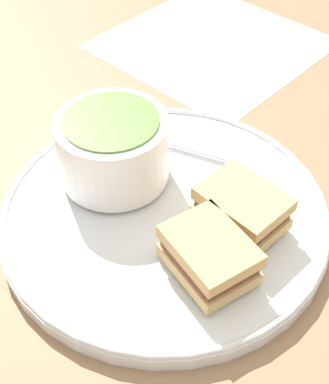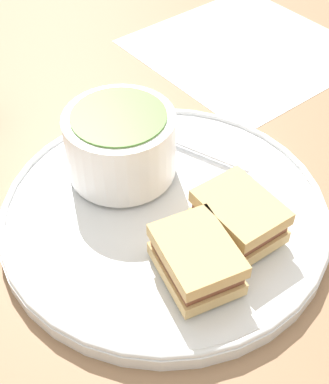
{
  "view_description": "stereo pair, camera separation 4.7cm",
  "coord_description": "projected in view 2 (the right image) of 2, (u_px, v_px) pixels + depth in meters",
  "views": [
    {
      "loc": [
        0.25,
        -0.22,
        0.37
      ],
      "look_at": [
        0.0,
        0.0,
        0.04
      ],
      "focal_mm": 50.0,
      "sensor_mm": 36.0,
      "label": 1
    },
    {
      "loc": [
        0.28,
        -0.18,
        0.37
      ],
      "look_at": [
        0.0,
        0.0,
        0.04
      ],
      "focal_mm": 50.0,
      "sensor_mm": 36.0,
      "label": 2
    }
  ],
  "objects": [
    {
      "name": "ground_plane",
      "position": [
        164.0,
        219.0,
        0.5
      ],
      "size": [
        2.4,
        2.4,
        0.0
      ],
      "primitive_type": "plane",
      "color": "#8E6B4C"
    },
    {
      "name": "spoon",
      "position": [
        166.0,
        135.0,
        0.55
      ],
      "size": [
        0.12,
        0.07,
        0.01
      ],
      "rotation": [
        0.0,
        0.0,
        3.59
      ],
      "color": "silver",
      "rests_on": "plate"
    },
    {
      "name": "sandwich_half_far",
      "position": [
        239.0,
        216.0,
        0.45
      ],
      "size": [
        0.07,
        0.06,
        0.04
      ],
      "rotation": [
        0.0,
        0.0,
        0.05
      ],
      "color": "tan",
      "rests_on": "plate"
    },
    {
      "name": "sandwich_half_near",
      "position": [
        196.0,
        259.0,
        0.42
      ],
      "size": [
        0.08,
        0.06,
        0.04
      ],
      "rotation": [
        0.0,
        0.0,
        -0.14
      ],
      "color": "tan",
      "rests_on": "plate"
    },
    {
      "name": "soup_bowl",
      "position": [
        121.0,
        143.0,
        0.5
      ],
      "size": [
        0.1,
        0.1,
        0.07
      ],
      "color": "white",
      "rests_on": "plate"
    },
    {
      "name": "menu_sheet",
      "position": [
        246.0,
        49.0,
        0.71
      ],
      "size": [
        0.28,
        0.28,
        0.0
      ],
      "rotation": [
        0.0,
        0.0,
        0.1
      ],
      "color": "white",
      "rests_on": "ground_plane"
    },
    {
      "name": "plate",
      "position": [
        164.0,
        212.0,
        0.49
      ],
      "size": [
        0.3,
        0.3,
        0.02
      ],
      "color": "white",
      "rests_on": "ground_plane"
    }
  ]
}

